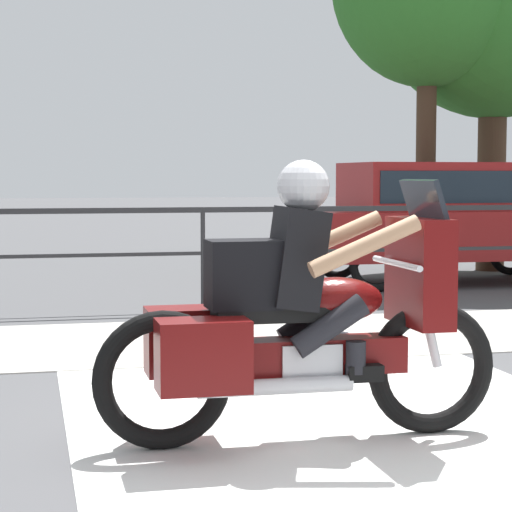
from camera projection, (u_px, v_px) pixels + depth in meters
ground_plane at (365, 432)px, 5.77m from camera, size 120.00×120.00×0.00m
sidewalk_band at (242, 338)px, 9.07m from camera, size 44.00×2.40×0.01m
crosswalk_band at (369, 441)px, 5.56m from camera, size 3.29×6.00×0.01m
fence_railing at (203, 229)px, 11.00m from camera, size 36.00×0.05×1.13m
motorcycle at (299, 316)px, 5.53m from camera, size 2.31×0.76×1.57m
parked_car at (443, 215)px, 13.66m from camera, size 4.36×1.78×1.65m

